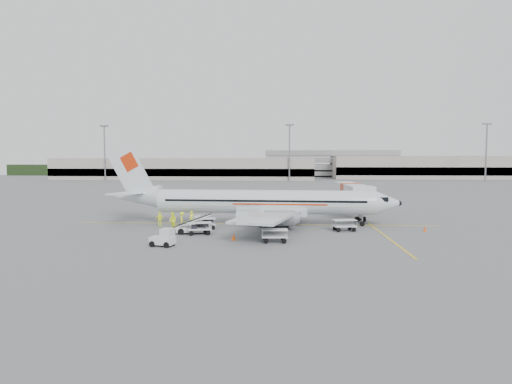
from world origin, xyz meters
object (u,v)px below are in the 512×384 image
jet_bridge (351,199)px  tug_fore (281,220)px  aircraft (265,186)px  tug_aft (194,223)px  belt_loader (194,221)px  tug_mid (162,237)px

jet_bridge → tug_fore: jet_bridge is taller
aircraft → tug_aft: size_ratio=17.45×
belt_loader → tug_aft: bearing=95.3°
jet_bridge → tug_mid: size_ratio=8.24×
aircraft → jet_bridge: bearing=42.0°
tug_fore → tug_aft: tug_fore is taller
aircraft → jet_bridge: aircraft is taller
jet_bridge → tug_mid: (-20.23, -23.60, -1.47)m
belt_loader → tug_mid: (-1.38, -6.99, -0.52)m
tug_fore → tug_aft: bearing=-156.2°
jet_bridge → tug_mid: bearing=-133.5°
tug_aft → belt_loader: bearing=-101.8°
aircraft → tug_mid: aircraft is taller
belt_loader → tug_fore: belt_loader is taller
aircraft → belt_loader: bearing=-134.3°
jet_bridge → tug_mid: jet_bridge is taller
aircraft → tug_mid: 16.71m
aircraft → tug_fore: bearing=-39.3°
tug_fore → tug_aft: size_ratio=1.12×
tug_mid → tug_aft: tug_mid is taller
tug_mid → tug_fore: bearing=61.7°
belt_loader → tug_mid: belt_loader is taller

